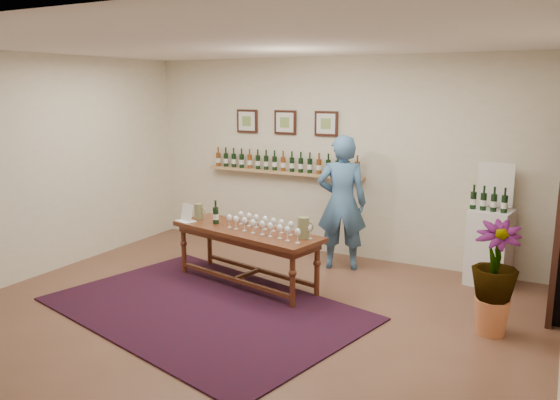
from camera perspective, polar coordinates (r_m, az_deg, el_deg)
The scene contains 14 objects.
ground at distance 5.97m, azimuth -3.68°, elevation -11.79°, with size 6.00×6.00×0.00m, color brown.
room_shell at distance 6.68m, azimuth 20.71°, elevation 0.07°, with size 6.00×6.00×6.00m.
rug at distance 6.13m, azimuth -7.91°, elevation -11.15°, with size 3.33×2.22×0.02m, color #410B10.
tasting_table at distance 6.62m, azimuth -3.55°, elevation -3.94°, with size 2.07×1.03×0.70m.
table_glasses at distance 6.39m, azimuth -1.32°, elevation -2.71°, with size 1.23×0.28×0.17m, color white, non-canonical shape.
table_bottles at distance 6.88m, azimuth -6.47°, elevation -1.12°, with size 0.30×0.17×0.32m, color black, non-canonical shape.
pitcher_left at distance 7.15m, azimuth -8.50°, elevation -1.18°, with size 0.13×0.13×0.20m, color olive, non-canonical shape.
pitcher_right at distance 6.16m, azimuth 2.47°, elevation -2.92°, with size 0.15×0.15×0.24m, color olive, non-canonical shape.
menu_card at distance 7.06m, azimuth -9.71°, elevation -1.30°, with size 0.24×0.17×0.22m, color silver.
display_pedestal at distance 7.16m, azimuth 21.04°, elevation -4.62°, with size 0.46×0.46×0.93m, color silver.
pedestal_bottles at distance 6.95m, azimuth 20.99°, elevation 0.27°, with size 0.33×0.09×0.33m, color black, non-canonical shape.
info_sign at distance 7.11m, azimuth 21.59°, elevation 1.53°, with size 0.43×0.02×0.59m, color silver.
potted_plant at distance 5.70m, azimuth 21.48°, elevation -7.63°, with size 0.59×0.59×0.97m.
person at distance 7.21m, azimuth 6.47°, elevation -0.28°, with size 0.65×0.43×1.79m, color #3D6691.
Camera 1 is at (2.89, -4.66, 2.36)m, focal length 35.00 mm.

